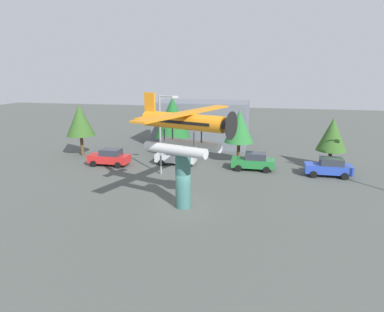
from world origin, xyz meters
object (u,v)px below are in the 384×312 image
(tree_center_back, at_px, (239,126))
(tree_west, at_px, (80,120))
(car_near_red, at_px, (110,157))
(floatplane_monument, at_px, (184,128))
(car_far_green, at_px, (254,161))
(car_distant_blue, at_px, (329,167))
(streetlight_primary, at_px, (162,129))
(tree_east, at_px, (173,117))
(tree_far_east, at_px, (332,135))
(storefront_building, at_px, (202,123))
(car_mid_silver, at_px, (176,156))
(display_pedestal, at_px, (183,180))

(tree_center_back, bearing_deg, tree_west, -177.84)
(car_near_red, distance_m, tree_west, 6.81)
(tree_west, relative_size, tree_center_back, 1.04)
(floatplane_monument, distance_m, tree_west, 19.87)
(car_far_green, bearing_deg, car_distant_blue, 175.15)
(streetlight_primary, bearing_deg, tree_east, 98.86)
(floatplane_monument, height_order, tree_far_east, floatplane_monument)
(streetlight_primary, bearing_deg, car_near_red, 163.73)
(storefront_building, bearing_deg, tree_west, -142.69)
(streetlight_primary, relative_size, tree_east, 1.11)
(floatplane_monument, height_order, car_near_red, floatplane_monument)
(tree_west, relative_size, tree_east, 0.88)
(tree_west, bearing_deg, car_distant_blue, -5.08)
(car_mid_silver, xyz_separation_m, car_distant_blue, (14.98, -0.96, 0.00))
(tree_east, distance_m, tree_center_back, 8.26)
(car_far_green, xyz_separation_m, streetlight_primary, (-8.35, -3.37, 3.49))
(tree_east, bearing_deg, car_mid_silver, -70.15)
(car_far_green, bearing_deg, floatplane_monument, 67.63)
(car_distant_blue, height_order, tree_far_east, tree_far_east)
(floatplane_monument, relative_size, car_mid_silver, 2.43)
(car_distant_blue, relative_size, tree_center_back, 0.74)
(storefront_building, distance_m, tree_east, 7.01)
(car_near_red, height_order, streetlight_primary, streetlight_primary)
(car_distant_blue, height_order, tree_east, tree_east)
(car_far_green, bearing_deg, streetlight_primary, 22.00)
(floatplane_monument, xyz_separation_m, car_distant_blue, (11.40, 10.21, -4.91))
(tree_center_back, height_order, tree_far_east, tree_center_back)
(display_pedestal, height_order, tree_center_back, tree_center_back)
(display_pedestal, distance_m, tree_center_back, 13.65)
(tree_center_back, xyz_separation_m, tree_far_east, (9.15, -0.54, -0.40))
(storefront_building, xyz_separation_m, tree_center_back, (5.59, -8.78, 1.08))
(display_pedestal, relative_size, floatplane_monument, 0.40)
(car_mid_silver, height_order, streetlight_primary, streetlight_primary)
(car_far_green, bearing_deg, tree_center_back, -55.09)
(tree_east, bearing_deg, car_distant_blue, -18.04)
(car_mid_silver, distance_m, streetlight_primary, 5.13)
(tree_center_back, bearing_deg, car_far_green, -55.09)
(car_near_red, xyz_separation_m, tree_far_east, (22.15, 3.43, 2.64))
(streetlight_primary, bearing_deg, display_pedestal, -62.89)
(car_far_green, xyz_separation_m, tree_center_back, (-1.72, 2.46, 3.04))
(floatplane_monument, bearing_deg, tree_east, 127.37)
(storefront_building, bearing_deg, tree_east, -109.76)
(car_mid_silver, distance_m, car_distant_blue, 15.01)
(streetlight_primary, xyz_separation_m, tree_west, (-11.38, 5.16, -0.26))
(floatplane_monument, distance_m, car_far_green, 12.67)
(tree_west, bearing_deg, car_far_green, -5.17)
(car_mid_silver, distance_m, tree_east, 5.88)
(car_near_red, xyz_separation_m, car_far_green, (14.72, 1.51, 0.00))
(floatplane_monument, xyz_separation_m, streetlight_primary, (-3.90, 7.43, -1.42))
(streetlight_primary, height_order, storefront_building, streetlight_primary)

